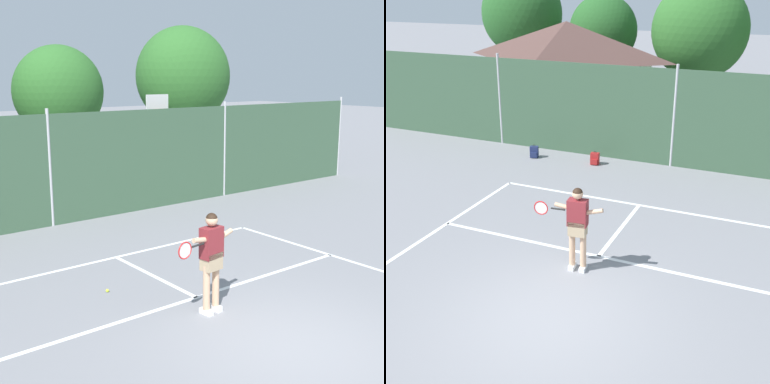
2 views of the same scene
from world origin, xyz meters
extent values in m
plane|color=gray|center=(0.00, 0.00, 0.00)|extent=(120.00, 120.00, 0.00)
cube|color=white|center=(0.00, 5.50, 0.00)|extent=(8.20, 0.10, 0.01)
cube|color=white|center=(0.00, 2.48, 0.00)|extent=(8.20, 0.10, 0.01)
cube|color=white|center=(0.00, 3.96, 0.00)|extent=(0.10, 2.97, 0.01)
cube|color=#38563D|center=(0.00, 9.00, 1.58)|extent=(26.00, 0.05, 3.16)
cylinder|color=#B2B2B7|center=(0.00, 9.00, 1.66)|extent=(0.09, 0.09, 3.31)
cylinder|color=#B2B2B7|center=(6.50, 9.00, 1.66)|extent=(0.09, 0.09, 3.31)
cylinder|color=#B2B2B7|center=(13.00, 9.00, 1.66)|extent=(0.09, 0.09, 3.31)
cylinder|color=#9E9EA3|center=(4.71, 10.61, 1.52)|extent=(0.12, 0.12, 3.05)
cube|color=white|center=(4.71, 10.51, 3.25)|extent=(0.90, 0.06, 0.60)
torus|color=#D85919|center=(4.71, 10.24, 3.03)|extent=(0.48, 0.48, 0.02)
cylinder|color=brown|center=(4.52, 18.01, 0.87)|extent=(0.36, 0.36, 1.73)
ellipsoid|color=#2D6628|center=(4.52, 18.01, 3.48)|extent=(4.12, 3.71, 4.12)
cylinder|color=brown|center=(11.59, 18.01, 0.98)|extent=(0.36, 0.36, 1.96)
ellipsoid|color=#2D6628|center=(11.59, 18.01, 4.15)|extent=(5.15, 4.63, 5.15)
cube|color=silver|center=(-0.09, 1.81, 0.05)|extent=(0.15, 0.27, 0.10)
cube|color=silver|center=(-0.33, 1.78, 0.05)|extent=(0.15, 0.27, 0.10)
cylinder|color=tan|center=(-0.09, 1.81, 0.51)|extent=(0.13, 0.13, 0.82)
cylinder|color=tan|center=(-0.33, 1.78, 0.51)|extent=(0.13, 0.13, 0.82)
cube|color=tan|center=(-0.21, 1.79, 0.98)|extent=(0.39, 0.28, 0.32)
cube|color=maroon|center=(-0.21, 1.79, 1.32)|extent=(0.43, 0.29, 0.56)
sphere|color=tan|center=(-0.21, 1.79, 1.73)|extent=(0.22, 0.22, 0.22)
sphere|color=black|center=(-0.21, 1.79, 1.75)|extent=(0.21, 0.21, 0.21)
cylinder|color=tan|center=(-0.41, 1.75, 1.42)|extent=(0.56, 0.16, 0.17)
cylinder|color=tan|center=(0.07, 1.83, 1.37)|extent=(0.51, 0.15, 0.22)
cylinder|color=black|center=(-0.60, 1.70, 1.37)|extent=(0.30, 0.07, 0.04)
torus|color=red|center=(-0.94, 1.61, 1.37)|extent=(0.30, 0.06, 0.30)
cylinder|color=silver|center=(-0.94, 1.61, 1.37)|extent=(0.26, 0.04, 0.26)
sphere|color=#CCE033|center=(-1.22, 3.77, 0.03)|extent=(0.07, 0.07, 0.07)
camera|label=1|loc=(-6.16, -5.17, 4.20)|focal=50.86mm
camera|label=2|loc=(3.43, -6.49, 5.55)|focal=46.43mm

